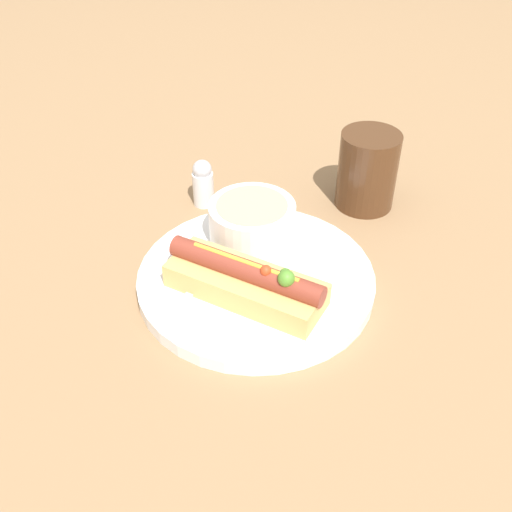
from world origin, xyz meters
TOP-DOWN VIEW (x-y plane):
  - ground_plane at (0.00, 0.00)m, footprint 4.00×4.00m
  - dinner_plate at (0.00, 0.00)m, footprint 0.27×0.27m
  - hot_dog at (0.02, -0.03)m, footprint 0.18×0.11m
  - soup_bowl at (-0.05, 0.04)m, footprint 0.10×0.10m
  - spoon at (-0.07, 0.01)m, footprint 0.09×0.16m
  - drinking_glass at (-0.02, 0.22)m, footprint 0.08×0.08m
  - salt_shaker at (-0.17, 0.06)m, footprint 0.03×0.03m

SIDE VIEW (x-z plane):
  - ground_plane at x=0.00m, z-range 0.00..0.00m
  - dinner_plate at x=0.00m, z-range 0.00..0.02m
  - spoon at x=-0.07m, z-range 0.02..0.02m
  - salt_shaker at x=-0.17m, z-range 0.00..0.07m
  - hot_dog at x=0.02m, z-range 0.01..0.06m
  - soup_bowl at x=-0.05m, z-range 0.02..0.07m
  - drinking_glass at x=-0.02m, z-range 0.00..0.10m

